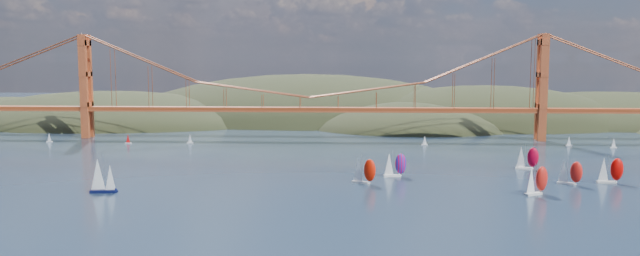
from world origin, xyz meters
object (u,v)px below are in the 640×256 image
object	(u,v)px
racer_1	(536,180)
racer_2	(569,172)
racer_3	(527,158)
racer_0	(364,170)
racer_rwb	(395,164)
racer_4	(610,170)
sloop_navy	(101,176)

from	to	relation	value
racer_1	racer_2	xyz separation A→B (m)	(15.90, 16.69, -0.43)
racer_2	racer_3	size ratio (longest dim) A/B	0.94
racer_0	racer_rwb	bearing A→B (deg)	76.18
racer_1	racer_4	world-z (taller)	racer_1
racer_3	racer_1	bearing A→B (deg)	-95.31
sloop_navy	racer_0	size ratio (longest dim) A/B	1.26
racer_3	racer_rwb	xyz separation A→B (m)	(-51.80, -17.58, -0.08)
racer_2	racer_3	distance (m)	29.44
sloop_navy	racer_0	distance (m)	85.58
sloop_navy	racer_rwb	bearing A→B (deg)	12.05
racer_2	racer_3	xyz separation A→B (m)	(-6.39, 28.74, 0.28)
racer_2	racer_4	world-z (taller)	racer_4
racer_3	racer_rwb	distance (m)	54.70
racer_4	racer_rwb	world-z (taller)	racer_4
racer_2	racer_4	size ratio (longest dim) A/B	0.93
racer_2	racer_rwb	bearing A→B (deg)	-162.84
racer_1	racer_3	xyz separation A→B (m)	(9.51, 45.43, -0.15)
racer_1	racer_3	world-z (taller)	racer_1
racer_1	racer_0	bearing A→B (deg)	134.10
sloop_navy	racer_rwb	distance (m)	100.14
sloop_navy	racer_1	size ratio (longest dim) A/B	1.23
racer_2	racer_3	world-z (taller)	racer_3
racer_1	racer_rwb	world-z (taller)	racer_1
sloop_navy	racer_3	bearing A→B (deg)	12.10
racer_1	racer_rwb	xyz separation A→B (m)	(-42.28, 27.86, -0.23)
racer_0	racer_3	size ratio (longest dim) A/B	1.01
sloop_navy	racer_rwb	size ratio (longest dim) A/B	1.30
racer_0	racer_rwb	xyz separation A→B (m)	(11.43, 13.09, -0.11)
racer_3	sloop_navy	bearing A→B (deg)	-154.82
sloop_navy	racer_3	size ratio (longest dim) A/B	1.27
racer_2	racer_3	bearing A→B (deg)	130.55
racer_2	racer_1	bearing A→B (deg)	-105.60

